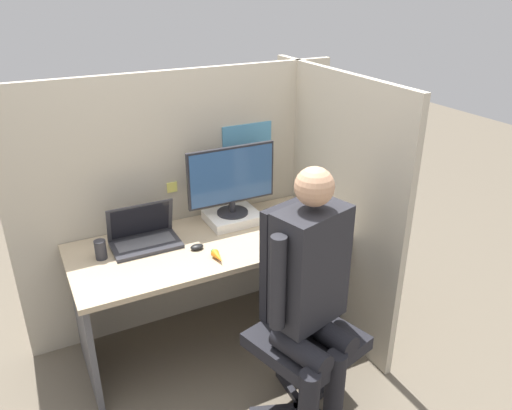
{
  "coord_description": "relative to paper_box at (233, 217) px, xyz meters",
  "views": [
    {
      "loc": [
        -0.88,
        -2.0,
        2.08
      ],
      "look_at": [
        0.22,
        0.17,
        0.96
      ],
      "focal_mm": 35.0,
      "sensor_mm": 36.0,
      "label": 1
    }
  ],
  "objects": [
    {
      "name": "desk",
      "position": [
        -0.23,
        -0.16,
        -0.19
      ],
      "size": [
        1.53,
        0.68,
        0.71
      ],
      "color": "tan",
      "rests_on": "ground"
    },
    {
      "name": "laptop",
      "position": [
        -0.56,
        -0.04,
        0.02
      ],
      "size": [
        0.37,
        0.23,
        0.24
      ],
      "color": "#2D2D33",
      "rests_on": "desk"
    },
    {
      "name": "stapler",
      "position": [
        0.47,
        -0.24,
        0.0
      ],
      "size": [
        0.04,
        0.12,
        0.06
      ],
      "color": "#2D2D33",
      "rests_on": "desk"
    },
    {
      "name": "person",
      "position": [
        -0.03,
        -0.94,
        0.05
      ],
      "size": [
        0.46,
        0.46,
        1.36
      ],
      "color": "black",
      "rests_on": "ground"
    },
    {
      "name": "cubicle_panel_back",
      "position": [
        -0.23,
        0.2,
        0.07
      ],
      "size": [
        2.03,
        0.05,
        1.61
      ],
      "color": "#B7AD99",
      "rests_on": "ground"
    },
    {
      "name": "cubicle_panel_right",
      "position": [
        0.56,
        -0.23,
        0.07
      ],
      "size": [
        0.04,
        1.32,
        1.61
      ],
      "color": "#B7AD99",
      "rests_on": "ground"
    },
    {
      "name": "mouse",
      "position": [
        -0.32,
        -0.22,
        -0.01
      ],
      "size": [
        0.07,
        0.05,
        0.03
      ],
      "color": "black",
      "rests_on": "desk"
    },
    {
      "name": "carrot_toy",
      "position": [
        -0.26,
        -0.39,
        -0.01
      ],
      "size": [
        0.04,
        0.12,
        0.04
      ],
      "color": "orange",
      "rests_on": "desk"
    },
    {
      "name": "paper_box",
      "position": [
        0.0,
        0.0,
        0.0
      ],
      "size": [
        0.31,
        0.26,
        0.06
      ],
      "color": "white",
      "rests_on": "desk"
    },
    {
      "name": "monitor",
      "position": [
        -0.0,
        0.0,
        0.25
      ],
      "size": [
        0.55,
        0.19,
        0.42
      ],
      "color": "#232328",
      "rests_on": "paper_box"
    },
    {
      "name": "ground_plane",
      "position": [
        -0.23,
        -0.51,
        -0.73
      ],
      "size": [
        12.0,
        12.0,
        0.0
      ],
      "primitive_type": "plane",
      "color": "#665B4C"
    },
    {
      "name": "office_chair",
      "position": [
        0.01,
        -0.79,
        -0.17
      ],
      "size": [
        0.57,
        0.62,
        1.1
      ],
      "color": "black",
      "rests_on": "ground"
    },
    {
      "name": "pen_cup",
      "position": [
        -0.81,
        -0.09,
        0.03
      ],
      "size": [
        0.06,
        0.06,
        0.11
      ],
      "color": "#28282D",
      "rests_on": "desk"
    }
  ]
}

